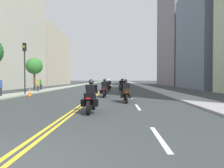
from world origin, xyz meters
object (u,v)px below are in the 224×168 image
Objects in this scene: traffic_cone_0 at (30,92)px; pedestrian_1 at (38,85)px; motorcycle_2 at (105,90)px; motorcycle_3 at (122,88)px; motorcycle_5 at (121,85)px; motorcycle_0 at (91,99)px; pedestrian_2 at (41,84)px; pedestrian_0 at (0,87)px; traffic_light_near at (25,60)px; motorcycle_4 at (109,86)px; motorcycle_1 at (126,93)px; street_tree_1 at (34,66)px.

pedestrian_1 is (-1.93, 6.68, 0.46)m from traffic_cone_0.
traffic_cone_0 is 0.48× the size of pedestrian_1.
traffic_cone_0 is at bearing 178.86° from motorcycle_2.
traffic_cone_0 is (-8.49, -4.19, -0.27)m from motorcycle_3.
motorcycle_3 is 1.01× the size of motorcycle_5.
pedestrian_2 reaches higher than motorcycle_0.
motorcycle_2 is at bearing 85.60° from pedestrian_0.
motorcycle_2 is 0.44× the size of traffic_light_near.
traffic_light_near is (-7.99, -6.81, 2.87)m from motorcycle_4.
pedestrian_0 reaches higher than motorcycle_3.
motorcycle_4 is at bearing 95.37° from motorcycle_1.
pedestrian_1 is at bearing 131.27° from motorcycle_1.
street_tree_1 reaches higher than pedestrian_2.
pedestrian_2 is at bearing 100.58° from traffic_light_near.
motorcycle_1 is 18.07m from pedestrian_2.
motorcycle_0 is at bearing -115.94° from motorcycle_1.
street_tree_1 reaches higher than traffic_cone_0.
pedestrian_0 is (-9.08, -9.21, 0.24)m from motorcycle_4.
traffic_cone_0 is 7.87m from street_tree_1.
pedestrian_0 reaches higher than pedestrian_1.
traffic_cone_0 is at bearing -54.14° from traffic_light_near.
street_tree_1 reaches higher than pedestrian_1.
traffic_cone_0 is at bearing 129.57° from motorcycle_0.
motorcycle_3 reaches higher than pedestrian_1.
motorcycle_3 reaches higher than motorcycle_4.
traffic_light_near is (-9.71, -2.50, 2.87)m from motorcycle_3.
motorcycle_0 is at bearing -51.53° from traffic_cone_0.
motorcycle_0 is 1.31× the size of pedestrian_0.
motorcycle_5 is at bearing 134.65° from pedestrian_0.
motorcycle_1 is 8.43m from motorcycle_3.
motorcycle_4 is at bearing 51.47° from traffic_cone_0.
motorcycle_0 is 1.37× the size of pedestrian_1.
street_tree_1 is (-10.98, 11.17, 2.53)m from motorcycle_1.
pedestrian_0 is (-9.01, 7.74, 0.25)m from motorcycle_0.
street_tree_1 is (-9.22, -1.57, 2.55)m from motorcycle_4.
pedestrian_1 is at bearing 106.08° from traffic_cone_0.
traffic_cone_0 is at bearing -124.59° from motorcycle_5.
pedestrian_2 is (-0.44, 10.58, -0.01)m from pedestrian_0.
motorcycle_1 is at bearing -91.17° from motorcycle_5.
pedestrian_1 is at bearing 120.82° from motorcycle_0.
traffic_light_near is 3.02× the size of pedestrian_2.
motorcycle_5 is at bearing 87.69° from motorcycle_1.
motorcycle_3 is at bearing 107.38° from pedestrian_0.
motorcycle_4 is 10.89m from traffic_light_near.
motorcycle_4 is 1.30× the size of pedestrian_2.
motorcycle_4 is 0.43× the size of traffic_light_near.
motorcycle_2 is 13.33m from motorcycle_5.
street_tree_1 is (-10.95, 2.74, 2.54)m from motorcycle_3.
motorcycle_0 is at bearing -96.08° from motorcycle_5.
pedestrian_0 is at bearing -114.39° from traffic_light_near.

